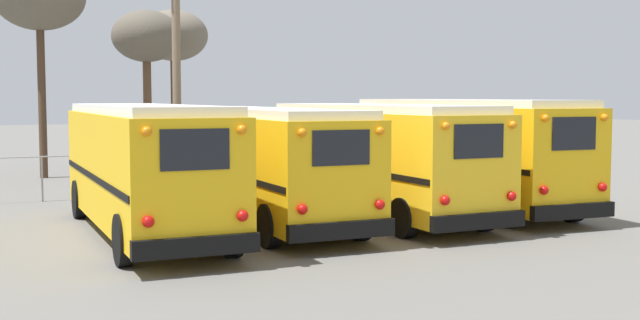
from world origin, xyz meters
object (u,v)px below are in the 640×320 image
(school_bus_0, at_px, (144,164))
(school_bus_2, at_px, (376,156))
(school_bus_1, at_px, (261,160))
(bare_tree_2, at_px, (174,38))
(utility_pole, at_px, (176,59))
(bare_tree_0, at_px, (146,38))
(school_bus_3, at_px, (460,149))

(school_bus_0, height_order, school_bus_2, school_bus_0)
(school_bus_1, bearing_deg, school_bus_2, -6.16)
(school_bus_2, xyz_separation_m, bare_tree_2, (-0.54, 18.60, 4.41))
(school_bus_1, height_order, school_bus_2, school_bus_2)
(school_bus_2, height_order, utility_pole, utility_pole)
(bare_tree_2, bearing_deg, bare_tree_0, -124.78)
(school_bus_3, bearing_deg, school_bus_0, -174.23)
(school_bus_3, distance_m, bare_tree_0, 16.70)
(school_bus_2, relative_size, bare_tree_2, 1.29)
(school_bus_1, xyz_separation_m, utility_pole, (0.56, 10.13, 3.06))
(school_bus_0, bearing_deg, school_bus_1, 12.91)
(school_bus_0, bearing_deg, school_bus_2, 3.47)
(school_bus_1, height_order, utility_pole, utility_pole)
(school_bus_2, relative_size, school_bus_3, 0.92)
(school_bus_0, distance_m, bare_tree_2, 20.36)
(school_bus_1, relative_size, school_bus_3, 0.96)
(school_bus_0, relative_size, bare_tree_0, 1.36)
(school_bus_0, distance_m, school_bus_3, 9.71)
(school_bus_3, bearing_deg, bare_tree_2, 101.79)
(school_bus_0, bearing_deg, utility_pole, 70.80)
(bare_tree_0, bearing_deg, school_bus_2, -80.86)
(school_bus_2, height_order, bare_tree_0, bare_tree_0)
(school_bus_1, distance_m, bare_tree_0, 15.95)
(utility_pole, bearing_deg, school_bus_2, -75.77)
(school_bus_2, bearing_deg, school_bus_0, -176.53)
(school_bus_3, xyz_separation_m, bare_tree_0, (-5.75, 15.14, 4.05))
(utility_pole, bearing_deg, school_bus_1, -93.19)
(school_bus_0, distance_m, bare_tree_0, 17.09)
(school_bus_2, bearing_deg, bare_tree_0, 99.14)
(school_bus_0, relative_size, school_bus_2, 1.00)
(school_bus_0, height_order, school_bus_3, school_bus_3)
(school_bus_1, bearing_deg, bare_tree_0, 87.43)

